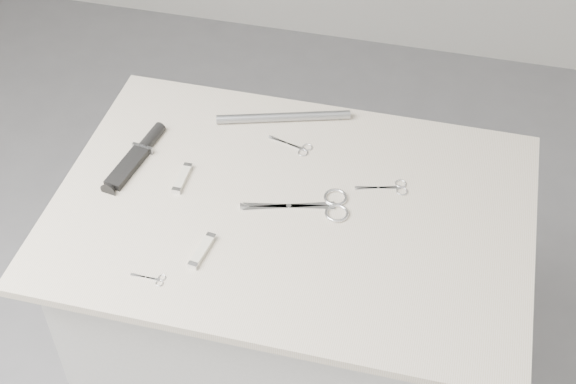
% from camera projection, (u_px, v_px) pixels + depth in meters
% --- Properties ---
extents(plinth, '(0.90, 0.60, 0.90)m').
position_uv_depth(plinth, '(291.00, 337.00, 2.01)').
color(plinth, silver).
rests_on(plinth, ground).
extents(display_board, '(1.00, 0.70, 0.02)m').
position_uv_depth(display_board, '(292.00, 210.00, 1.69)').
color(display_board, beige).
rests_on(display_board, plinth).
extents(large_shears, '(0.23, 0.11, 0.01)m').
position_uv_depth(large_shears, '(319.00, 206.00, 1.68)').
color(large_shears, silver).
rests_on(large_shears, display_board).
extents(embroidery_scissors_a, '(0.11, 0.06, 0.00)m').
position_uv_depth(embroidery_scissors_a, '(391.00, 188.00, 1.72)').
color(embroidery_scissors_a, silver).
rests_on(embroidery_scissors_a, display_board).
extents(embroidery_scissors_b, '(0.10, 0.05, 0.00)m').
position_uv_depth(embroidery_scissors_b, '(297.00, 147.00, 1.81)').
color(embroidery_scissors_b, silver).
rests_on(embroidery_scissors_b, display_board).
extents(tiny_scissors, '(0.07, 0.03, 0.00)m').
position_uv_depth(tiny_scissors, '(153.00, 279.00, 1.54)').
color(tiny_scissors, silver).
rests_on(tiny_scissors, display_board).
extents(sheathed_knife, '(0.06, 0.22, 0.03)m').
position_uv_depth(sheathed_knife, '(139.00, 154.00, 1.79)').
color(sheathed_knife, black).
rests_on(sheathed_knife, display_board).
extents(pocket_knife_a, '(0.02, 0.09, 0.01)m').
position_uv_depth(pocket_knife_a, '(182.00, 178.00, 1.73)').
color(pocket_knife_a, beige).
rests_on(pocket_knife_a, display_board).
extents(pocket_knife_b, '(0.03, 0.09, 0.01)m').
position_uv_depth(pocket_knife_b, '(202.00, 251.00, 1.59)').
color(pocket_knife_b, beige).
rests_on(pocket_knife_b, display_board).
extents(metal_rail, '(0.31, 0.11, 0.02)m').
position_uv_depth(metal_rail, '(283.00, 117.00, 1.87)').
color(metal_rail, gray).
rests_on(metal_rail, display_board).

